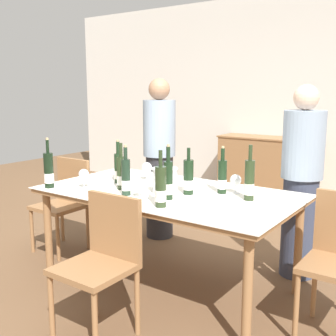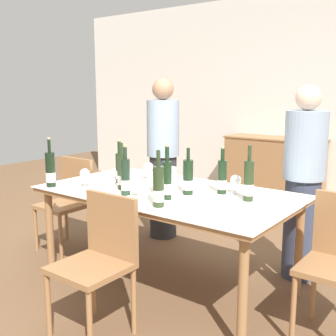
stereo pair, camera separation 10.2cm
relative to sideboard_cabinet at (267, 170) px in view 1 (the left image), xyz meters
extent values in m
plane|color=brown|center=(0.34, -2.81, -0.45)|extent=(12.00, 12.00, 0.00)
cube|color=silver|center=(0.34, 0.29, 0.95)|extent=(8.00, 0.10, 2.80)
cube|color=#996B42|center=(0.00, 0.00, -0.01)|extent=(1.28, 0.44, 0.89)
cube|color=#996B42|center=(0.00, 0.00, 0.44)|extent=(1.32, 0.46, 0.02)
cylinder|color=#996B42|center=(-0.54, -3.26, -0.09)|extent=(0.06, 0.06, 0.73)
cylinder|color=#996B42|center=(1.22, -3.26, -0.09)|extent=(0.06, 0.06, 0.73)
cylinder|color=#996B42|center=(-0.54, -2.36, -0.09)|extent=(0.06, 0.06, 0.73)
cylinder|color=#996B42|center=(1.22, -2.36, -0.09)|extent=(0.06, 0.06, 0.73)
cube|color=#996B42|center=(0.34, -2.81, 0.29)|extent=(1.92, 1.06, 0.04)
cube|color=white|center=(0.34, -2.81, 0.31)|extent=(1.95, 1.09, 0.01)
cylinder|color=white|center=(0.37, -2.88, 0.41)|extent=(0.18, 0.18, 0.19)
cylinder|color=white|center=(0.37, -2.88, 0.50)|extent=(0.19, 0.19, 0.01)
cylinder|color=#28381E|center=(0.96, -2.70, 0.46)|extent=(0.07, 0.07, 0.28)
cylinder|color=silver|center=(0.96, -2.70, 0.39)|extent=(0.07, 0.07, 0.08)
cylinder|color=#28381E|center=(0.96, -2.70, 0.65)|extent=(0.03, 0.03, 0.11)
cylinder|color=#28381E|center=(0.56, -3.19, 0.45)|extent=(0.07, 0.07, 0.27)
cylinder|color=white|center=(0.56, -3.19, 0.39)|extent=(0.08, 0.08, 0.08)
cylinder|color=#28381E|center=(0.56, -3.19, 0.64)|extent=(0.03, 0.03, 0.11)
cylinder|color=black|center=(-0.49, -3.25, 0.45)|extent=(0.07, 0.07, 0.28)
cylinder|color=white|center=(-0.49, -3.25, 0.39)|extent=(0.08, 0.08, 0.08)
cylinder|color=black|center=(-0.49, -3.25, 0.64)|extent=(0.02, 0.02, 0.10)
cylinder|color=tan|center=(-0.49, -3.25, 0.70)|extent=(0.02, 0.02, 0.02)
cylinder|color=#28381E|center=(0.01, -2.96, 0.44)|extent=(0.07, 0.07, 0.26)
cylinder|color=white|center=(0.01, -2.96, 0.38)|extent=(0.07, 0.07, 0.07)
cylinder|color=#28381E|center=(0.01, -2.96, 0.62)|extent=(0.03, 0.03, 0.11)
cylinder|color=black|center=(0.71, -2.63, 0.44)|extent=(0.07, 0.07, 0.25)
cylinder|color=white|center=(0.71, -2.63, 0.38)|extent=(0.07, 0.07, 0.07)
cylinder|color=black|center=(0.71, -2.63, 0.61)|extent=(0.03, 0.03, 0.09)
cylinder|color=tan|center=(0.71, -2.63, 0.66)|extent=(0.02, 0.02, 0.02)
cylinder|color=#1E3323|center=(0.16, -3.09, 0.45)|extent=(0.07, 0.07, 0.27)
cylinder|color=white|center=(0.16, -3.09, 0.39)|extent=(0.07, 0.07, 0.07)
cylinder|color=#1E3323|center=(0.16, -3.09, 0.62)|extent=(0.03, 0.03, 0.09)
cylinder|color=tan|center=(0.16, -3.09, 0.68)|extent=(0.02, 0.02, 0.02)
cylinder|color=black|center=(0.52, -2.80, 0.44)|extent=(0.07, 0.07, 0.26)
cylinder|color=white|center=(0.52, -2.80, 0.39)|extent=(0.08, 0.08, 0.07)
cylinder|color=black|center=(0.52, -2.80, 0.62)|extent=(0.03, 0.03, 0.09)
cylinder|color=black|center=(0.48, -3.01, 0.45)|extent=(0.06, 0.06, 0.27)
cylinder|color=silver|center=(0.48, -3.01, 0.39)|extent=(0.06, 0.06, 0.08)
cylinder|color=black|center=(0.48, -3.01, 0.64)|extent=(0.03, 0.03, 0.11)
cylinder|color=tan|center=(0.48, -3.01, 0.70)|extent=(0.02, 0.02, 0.02)
cylinder|color=black|center=(-0.17, -2.80, 0.44)|extent=(0.07, 0.07, 0.24)
cylinder|color=silver|center=(-0.17, -2.80, 0.38)|extent=(0.07, 0.07, 0.07)
cylinder|color=black|center=(-0.17, -2.80, 0.61)|extent=(0.03, 0.03, 0.10)
cylinder|color=tan|center=(-0.17, -2.80, 0.67)|extent=(0.02, 0.02, 0.02)
cylinder|color=white|center=(0.29, -3.09, 0.32)|extent=(0.07, 0.07, 0.00)
cylinder|color=white|center=(0.29, -3.09, 0.35)|extent=(0.01, 0.01, 0.07)
sphere|color=white|center=(0.29, -3.09, 0.41)|extent=(0.08, 0.08, 0.08)
cylinder|color=white|center=(-0.25, -3.11, 0.32)|extent=(0.07, 0.07, 0.00)
cylinder|color=white|center=(-0.25, -3.11, 0.36)|extent=(0.01, 0.01, 0.08)
sphere|color=white|center=(-0.25, -3.11, 0.43)|extent=(0.08, 0.08, 0.08)
cylinder|color=white|center=(-0.04, -2.59, 0.32)|extent=(0.06, 0.06, 0.00)
cylinder|color=white|center=(-0.04, -2.59, 0.36)|extent=(0.01, 0.01, 0.07)
sphere|color=white|center=(-0.04, -2.59, 0.42)|extent=(0.09, 0.09, 0.09)
cylinder|color=white|center=(0.79, -2.57, 0.32)|extent=(0.07, 0.07, 0.00)
cylinder|color=white|center=(0.79, -2.57, 0.35)|extent=(0.01, 0.01, 0.07)
sphere|color=white|center=(0.79, -2.57, 0.41)|extent=(0.09, 0.09, 0.09)
cylinder|color=#996B42|center=(-1.11, -2.99, -0.24)|extent=(0.03, 0.03, 0.42)
cylinder|color=#996B42|center=(-0.74, -2.99, -0.24)|extent=(0.03, 0.03, 0.42)
cylinder|color=#996B42|center=(-1.11, -2.62, -0.24)|extent=(0.03, 0.03, 0.42)
cylinder|color=#996B42|center=(-0.74, -2.62, -0.24)|extent=(0.03, 0.03, 0.42)
cube|color=#996B42|center=(-0.93, -2.81, -0.02)|extent=(0.42, 0.42, 0.04)
cube|color=#996B42|center=(-0.93, -2.62, 0.21)|extent=(0.42, 0.04, 0.42)
cylinder|color=#996B42|center=(0.21, -3.85, -0.23)|extent=(0.03, 0.03, 0.44)
cylinder|color=#996B42|center=(0.58, -3.85, -0.23)|extent=(0.03, 0.03, 0.44)
cylinder|color=#996B42|center=(0.21, -3.48, -0.23)|extent=(0.03, 0.03, 0.44)
cylinder|color=#996B42|center=(0.58, -3.48, -0.23)|extent=(0.03, 0.03, 0.44)
cube|color=#996B42|center=(0.40, -3.67, 0.01)|extent=(0.42, 0.42, 0.04)
cube|color=#996B42|center=(0.40, -3.48, 0.23)|extent=(0.42, 0.04, 0.41)
cylinder|color=#996B42|center=(1.43, -2.99, -0.23)|extent=(0.03, 0.03, 0.45)
cylinder|color=#996B42|center=(1.43, -2.62, -0.23)|extent=(0.03, 0.03, 0.45)
cylinder|color=#2D2D33|center=(-0.39, -1.93, -0.02)|extent=(0.28, 0.28, 0.86)
cylinder|color=#8C9EB2|center=(-0.39, -1.93, 0.69)|extent=(0.33, 0.33, 0.57)
sphere|color=#A37556|center=(-0.39, -1.93, 1.08)|extent=(0.22, 0.22, 0.22)
cylinder|color=#383F56|center=(1.11, -2.03, -0.04)|extent=(0.28, 0.28, 0.83)
cylinder|color=#8C9EB2|center=(1.11, -2.03, 0.65)|extent=(0.33, 0.33, 0.54)
sphere|color=beige|center=(1.11, -2.03, 1.02)|extent=(0.20, 0.20, 0.20)
camera|label=1|loc=(2.15, -5.36, 1.08)|focal=45.00mm
camera|label=2|loc=(2.24, -5.30, 1.08)|focal=45.00mm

